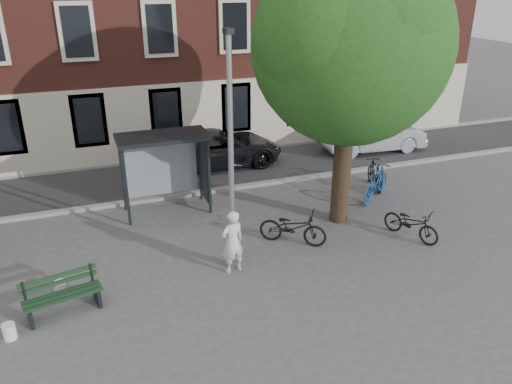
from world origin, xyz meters
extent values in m
plane|color=#4C4C4F|center=(0.00, 0.00, 0.00)|extent=(90.00, 90.00, 0.00)
cube|color=#28282B|center=(0.00, 7.00, 0.01)|extent=(40.00, 4.00, 0.01)
cube|color=gray|center=(0.00, 5.00, 0.06)|extent=(40.00, 0.25, 0.12)
cube|color=gray|center=(0.00, 9.00, 0.06)|extent=(40.00, 0.25, 0.12)
cylinder|color=#9EA0A3|center=(0.00, 0.00, 3.00)|extent=(0.14, 0.14, 6.00)
cylinder|color=#9EA0A3|center=(0.00, 0.00, 0.12)|extent=(0.28, 0.28, 0.24)
cube|color=#1E2328|center=(0.00, 0.00, 6.05)|extent=(0.18, 0.35, 0.12)
cylinder|color=black|center=(4.00, 1.50, 1.70)|extent=(0.56, 0.56, 3.40)
sphere|color=#254B16|center=(4.00, 1.50, 5.40)|extent=(5.60, 5.60, 5.60)
sphere|color=#254B16|center=(4.90, 1.90, 5.90)|extent=(3.92, 3.92, 3.92)
sphere|color=#254B16|center=(3.20, 1.20, 5.70)|extent=(4.20, 4.20, 4.20)
sphere|color=#254B16|center=(4.20, 0.60, 6.00)|extent=(3.64, 3.64, 3.64)
cube|color=#1E2328|center=(-2.30, 3.40, 1.25)|extent=(0.08, 0.08, 2.50)
cube|color=#1E2328|center=(0.30, 3.40, 1.25)|extent=(0.08, 0.08, 2.50)
cube|color=#1E2328|center=(-2.30, 4.60, 1.25)|extent=(0.08, 0.08, 2.50)
cube|color=#1E2328|center=(0.30, 4.60, 1.25)|extent=(0.08, 0.08, 2.50)
cube|color=#1E2328|center=(-1.00, 4.00, 2.56)|extent=(2.85, 1.45, 0.12)
cube|color=#8C999E|center=(-1.00, 4.60, 1.38)|extent=(2.34, 0.04, 2.00)
cube|color=#1E2328|center=(0.30, 4.00, 1.38)|extent=(0.12, 1.14, 2.12)
cube|color=#D84C19|center=(0.37, 4.00, 1.38)|extent=(0.02, 0.90, 1.62)
imported|color=silver|center=(-0.08, -0.23, 0.87)|extent=(0.72, 0.56, 1.74)
cube|color=#1E2328|center=(-4.99, -0.76, 0.22)|extent=(0.19, 0.55, 0.45)
cube|color=#1E2328|center=(-3.53, -0.45, 0.22)|extent=(0.19, 0.55, 0.45)
cube|color=#19381E|center=(-4.23, -0.78, 0.47)|extent=(1.73, 0.47, 0.04)
cube|color=#19381E|center=(-4.26, -0.60, 0.47)|extent=(1.73, 0.47, 0.04)
cube|color=#19381E|center=(-4.30, -0.43, 0.47)|extent=(1.73, 0.47, 0.04)
cube|color=#19381E|center=(-4.32, -0.33, 0.67)|extent=(1.71, 0.40, 0.10)
cube|color=#19381E|center=(-4.32, -0.33, 0.84)|extent=(1.71, 0.40, 0.10)
imported|color=black|center=(2.00, 0.60, 0.52)|extent=(2.00, 1.72, 1.04)
imported|color=#19498A|center=(5.97, 2.47, 0.62)|extent=(2.01, 1.68, 1.24)
imported|color=black|center=(5.42, -0.28, 0.47)|extent=(1.27, 1.90, 0.95)
imported|color=black|center=(6.50, 3.38, 0.53)|extent=(0.98, 1.83, 1.06)
imported|color=black|center=(1.77, 7.65, 0.73)|extent=(5.34, 2.57, 1.47)
imported|color=#B1B4BA|center=(8.72, 7.06, 0.76)|extent=(4.71, 1.94, 1.52)
cylinder|color=silver|center=(-4.35, 0.21, 0.18)|extent=(0.37, 0.37, 0.36)
cylinder|color=white|center=(-5.39, -1.14, 0.18)|extent=(0.29, 0.29, 0.36)
cylinder|color=#9EA0A3|center=(4.11, 1.68, 0.83)|extent=(0.04, 0.04, 1.66)
cube|color=yellow|center=(4.11, 1.68, 1.52)|extent=(0.29, 0.11, 0.39)
camera|label=1|loc=(-3.36, -11.02, 7.18)|focal=35.00mm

